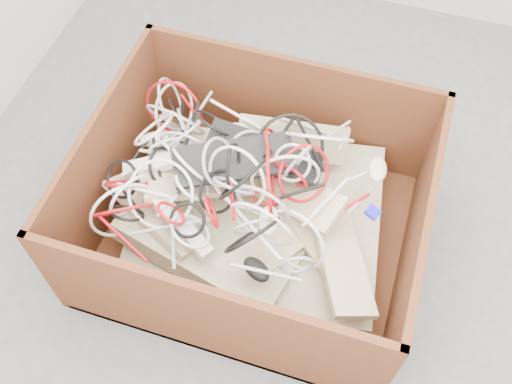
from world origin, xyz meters
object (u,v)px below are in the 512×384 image
(vga_plug, at_px, (373,212))
(power_strip_left, at_px, (161,163))
(cardboard_box, at_px, (250,219))
(power_strip_right, at_px, (183,227))

(vga_plug, bearing_deg, power_strip_left, -155.22)
(cardboard_box, height_order, power_strip_right, cardboard_box)
(power_strip_left, height_order, power_strip_right, power_strip_left)
(vga_plug, bearing_deg, cardboard_box, -153.62)
(power_strip_right, bearing_deg, power_strip_left, 157.41)
(power_strip_right, bearing_deg, cardboard_box, 79.05)
(cardboard_box, distance_m, power_strip_right, 0.32)
(cardboard_box, bearing_deg, vga_plug, 3.28)
(cardboard_box, distance_m, vga_plug, 0.48)
(cardboard_box, xyz_separation_m, power_strip_left, (-0.33, 0.00, 0.22))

